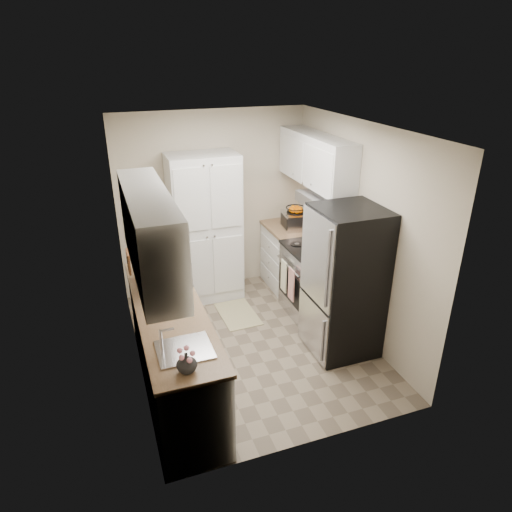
{
  "coord_description": "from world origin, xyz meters",
  "views": [
    {
      "loc": [
        -1.48,
        -4.27,
        3.19
      ],
      "look_at": [
        0.1,
        0.15,
        1.05
      ],
      "focal_mm": 32.0,
      "sensor_mm": 36.0,
      "label": 1
    }
  ],
  "objects_px": {
    "electric_range": "(313,280)",
    "toaster_oven": "(294,220)",
    "microwave": "(167,269)",
    "wine_bottle": "(140,258)",
    "pantry_cabinet": "(205,229)",
    "refrigerator": "(345,282)"
  },
  "relations": [
    {
      "from": "wine_bottle",
      "to": "toaster_oven",
      "type": "height_order",
      "value": "wine_bottle"
    },
    {
      "from": "electric_range",
      "to": "refrigerator",
      "type": "distance_m",
      "value": 0.88
    },
    {
      "from": "wine_bottle",
      "to": "refrigerator",
      "type": "bearing_deg",
      "value": -24.06
    },
    {
      "from": "refrigerator",
      "to": "wine_bottle",
      "type": "xyz_separation_m",
      "value": [
        -2.08,
        0.93,
        0.21
      ]
    },
    {
      "from": "pantry_cabinet",
      "to": "refrigerator",
      "type": "relative_size",
      "value": 1.18
    },
    {
      "from": "pantry_cabinet",
      "to": "toaster_oven",
      "type": "xyz_separation_m",
      "value": [
        1.22,
        -0.18,
        0.03
      ]
    },
    {
      "from": "wine_bottle",
      "to": "toaster_oven",
      "type": "relative_size",
      "value": 0.75
    },
    {
      "from": "electric_range",
      "to": "toaster_oven",
      "type": "bearing_deg",
      "value": 86.79
    },
    {
      "from": "pantry_cabinet",
      "to": "refrigerator",
      "type": "xyz_separation_m",
      "value": [
        1.14,
        -1.73,
        -0.15
      ]
    },
    {
      "from": "electric_range",
      "to": "microwave",
      "type": "distance_m",
      "value": 2.0
    },
    {
      "from": "toaster_oven",
      "to": "microwave",
      "type": "bearing_deg",
      "value": -145.15
    },
    {
      "from": "wine_bottle",
      "to": "electric_range",
      "type": "bearing_deg",
      "value": -3.49
    },
    {
      "from": "microwave",
      "to": "electric_range",
      "type": "bearing_deg",
      "value": -87.57
    },
    {
      "from": "toaster_oven",
      "to": "refrigerator",
      "type": "bearing_deg",
      "value": -86.27
    },
    {
      "from": "microwave",
      "to": "wine_bottle",
      "type": "height_order",
      "value": "microwave"
    },
    {
      "from": "electric_range",
      "to": "wine_bottle",
      "type": "height_order",
      "value": "wine_bottle"
    },
    {
      "from": "pantry_cabinet",
      "to": "wine_bottle",
      "type": "xyz_separation_m",
      "value": [
        -0.94,
        -0.8,
        0.06
      ]
    },
    {
      "from": "refrigerator",
      "to": "wine_bottle",
      "type": "bearing_deg",
      "value": 155.94
    },
    {
      "from": "toaster_oven",
      "to": "electric_range",
      "type": "bearing_deg",
      "value": -86.65
    },
    {
      "from": "pantry_cabinet",
      "to": "microwave",
      "type": "distance_m",
      "value": 1.41
    },
    {
      "from": "electric_range",
      "to": "pantry_cabinet",
      "type": "bearing_deg",
      "value": 141.78
    },
    {
      "from": "refrigerator",
      "to": "toaster_oven",
      "type": "relative_size",
      "value": 4.46
    }
  ]
}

